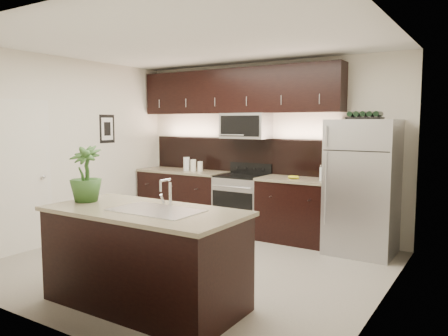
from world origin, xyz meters
name	(u,v)px	position (x,y,z in m)	size (l,w,h in m)	color
ground	(192,264)	(0.00, 0.00, 0.00)	(4.50, 4.50, 0.00)	gray
room_walls	(181,127)	(-0.11, -0.04, 1.70)	(4.52, 4.02, 2.71)	silver
counter_run	(231,202)	(-0.46, 1.69, 0.47)	(3.51, 0.65, 0.94)	black
upper_fixtures	(237,98)	(-0.43, 1.84, 2.14)	(3.49, 0.40, 1.66)	black
island	(145,257)	(0.34, -1.20, 0.47)	(1.96, 0.96, 0.94)	black
sink_faucet	(157,209)	(0.49, -1.19, 0.96)	(0.84, 0.50, 0.28)	silver
refrigerator	(363,187)	(1.64, 1.63, 0.90)	(0.87, 0.78, 1.79)	#B2B2B7
wine_rack	(365,116)	(1.64, 1.63, 1.84)	(0.44, 0.27, 0.10)	black
plant	(86,174)	(-0.44, -1.22, 1.23)	(0.32, 0.32, 0.58)	#2C5221
canisters	(192,165)	(-1.22, 1.66, 1.04)	(0.34, 0.15, 0.23)	silver
french_press	(323,173)	(1.08, 1.64, 1.05)	(0.10, 0.10, 0.29)	silver
bananas	(291,177)	(0.61, 1.61, 0.97)	(0.17, 0.13, 0.05)	gold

